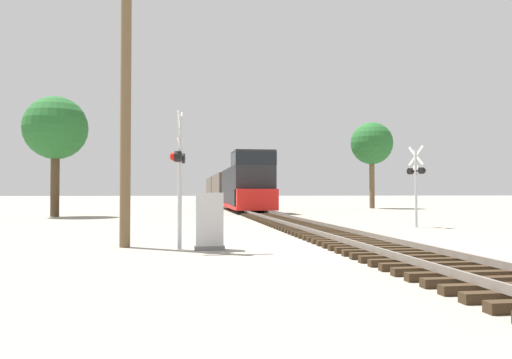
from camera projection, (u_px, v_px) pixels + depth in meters
The scene contains 9 objects.
ground_plane at pixel (362, 246), 14.82m from camera, with size 400.00×400.00×0.00m, color gray.
rail_track_bed at pixel (362, 242), 14.82m from camera, with size 2.60×160.00×0.31m.
freight_train at pixel (229, 189), 57.05m from camera, with size 3.04×46.42×4.71m.
crossing_signal_near at pixel (179, 166), 14.09m from camera, with size 0.43×1.01×3.94m.
crossing_signal_far at pixel (416, 177), 22.96m from camera, with size 0.58×1.00×3.76m.
relay_cabinet at pixel (209, 222), 13.98m from camera, with size 0.83×0.50×1.60m.
utility_pole at pixel (126, 88), 14.74m from camera, with size 1.80×0.31×9.17m.
tree_far_right at pixel (56, 129), 32.83m from camera, with size 4.16×4.16×7.94m.
tree_mid_background at pixel (372, 144), 49.71m from camera, with size 4.19×4.19×8.59m.
Camera 1 is at (-5.32, -14.23, 1.62)m, focal length 35.00 mm.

